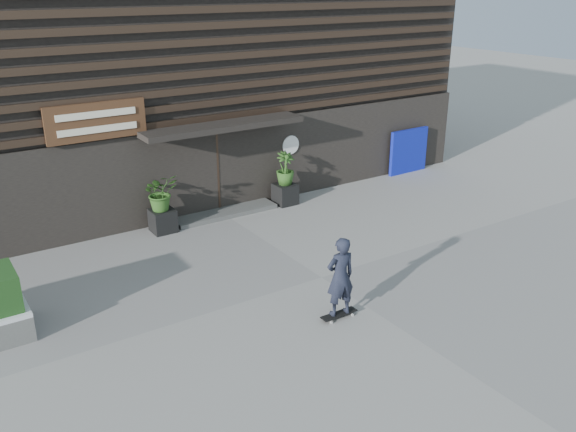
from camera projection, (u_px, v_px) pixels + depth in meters
ground at (322, 277)px, 13.38m from camera, size 80.00×80.00×0.00m
entrance_step at (224, 212)px, 16.94m from camera, size 3.00×0.80×0.12m
planter_pot_left at (163, 221)px, 15.72m from camera, size 0.60×0.60×0.60m
bamboo_left at (161, 192)px, 15.44m from camera, size 0.86×0.75×0.96m
planter_pot_right at (285, 194)px, 17.66m from camera, size 0.60×0.60×0.60m
bamboo_right at (285, 168)px, 17.38m from camera, size 0.54×0.54×0.96m
blue_tarp at (409, 151)px, 20.37m from camera, size 1.59×0.16×1.49m
building at (143, 50)px, 19.67m from camera, size 18.00×11.00×8.00m
skateboarder at (340, 277)px, 11.47m from camera, size 0.78×0.45×1.70m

